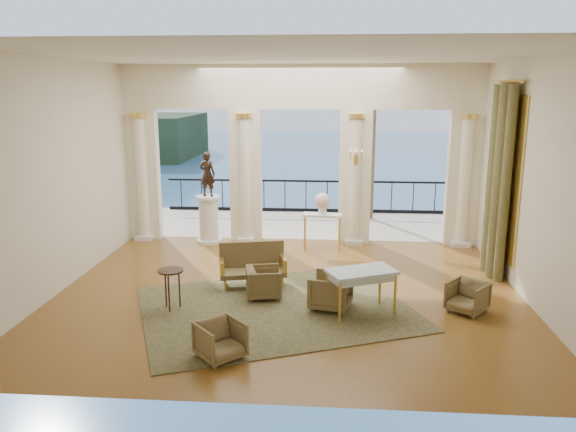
# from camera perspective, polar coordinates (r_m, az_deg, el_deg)

# --- Properties ---
(floor) EXTENTS (9.00, 9.00, 0.00)m
(floor) POSITION_cam_1_polar(r_m,az_deg,el_deg) (11.12, 0.06, -7.80)
(floor) COLOR #542F0E
(floor) RESTS_ON ground
(room_walls) EXTENTS (9.00, 9.00, 9.00)m
(room_walls) POSITION_cam_1_polar(r_m,az_deg,el_deg) (9.34, -0.46, 6.43)
(room_walls) COLOR beige
(room_walls) RESTS_ON ground
(arcade) EXTENTS (9.00, 0.56, 4.50)m
(arcade) POSITION_cam_1_polar(r_m,az_deg,el_deg) (14.28, 1.24, 7.50)
(arcade) COLOR #F1E7C3
(arcade) RESTS_ON ground
(terrace) EXTENTS (10.00, 3.60, 0.10)m
(terrace) POSITION_cam_1_polar(r_m,az_deg,el_deg) (16.67, 1.57, -0.89)
(terrace) COLOR #B1A591
(terrace) RESTS_ON ground
(balustrade) EXTENTS (9.00, 0.06, 1.03)m
(balustrade) POSITION_cam_1_polar(r_m,az_deg,el_deg) (18.13, 1.84, 1.73)
(balustrade) COLOR black
(balustrade) RESTS_ON terrace
(palm_tree) EXTENTS (2.00, 2.00, 4.50)m
(palm_tree) POSITION_cam_1_polar(r_m,az_deg,el_deg) (17.01, 8.73, 13.33)
(palm_tree) COLOR #4C3823
(palm_tree) RESTS_ON terrace
(headland) EXTENTS (22.00, 18.00, 6.00)m
(headland) POSITION_cam_1_polar(r_m,az_deg,el_deg) (86.34, -16.65, 7.82)
(headland) COLOR black
(headland) RESTS_ON sea
(sea) EXTENTS (160.00, 160.00, 0.00)m
(sea) POSITION_cam_1_polar(r_m,az_deg,el_deg) (71.07, 3.75, 4.90)
(sea) COLOR #26508A
(sea) RESTS_ON ground
(curtain) EXTENTS (0.33, 1.40, 4.09)m
(curtain) POSITION_cam_1_polar(r_m,az_deg,el_deg) (12.52, 20.60, 3.30)
(curtain) COLOR #4B4A26
(curtain) RESTS_ON ground
(window_frame) EXTENTS (0.04, 1.60, 3.40)m
(window_frame) POSITION_cam_1_polar(r_m,az_deg,el_deg) (12.56, 21.45, 3.64)
(window_frame) COLOR #E5B94B
(window_frame) RESTS_ON room_walls
(wall_sconce) EXTENTS (0.30, 0.11, 0.33)m
(wall_sconce) POSITION_cam_1_polar(r_m,az_deg,el_deg) (13.99, 6.92, 5.84)
(wall_sconce) COLOR #E5B94B
(wall_sconce) RESTS_ON arcade
(rug) EXTENTS (5.74, 5.17, 0.02)m
(rug) POSITION_cam_1_polar(r_m,az_deg,el_deg) (10.35, -1.26, -9.36)
(rug) COLOR #2F361A
(rug) RESTS_ON ground
(armchair_a) EXTENTS (0.84, 0.84, 0.63)m
(armchair_a) POSITION_cam_1_polar(r_m,az_deg,el_deg) (8.54, -6.89, -12.25)
(armchair_a) COLOR #47361C
(armchair_a) RESTS_ON ground
(armchair_b) EXTENTS (0.84, 0.83, 0.63)m
(armchair_b) POSITION_cam_1_polar(r_m,az_deg,el_deg) (10.60, 17.77, -7.69)
(armchair_b) COLOR #47361C
(armchair_b) RESTS_ON ground
(armchair_c) EXTENTS (0.80, 0.83, 0.72)m
(armchair_c) POSITION_cam_1_polar(r_m,az_deg,el_deg) (10.28, 4.32, -7.47)
(armchair_c) COLOR #47361C
(armchair_c) RESTS_ON ground
(armchair_d) EXTENTS (0.71, 0.74, 0.66)m
(armchair_d) POSITION_cam_1_polar(r_m,az_deg,el_deg) (10.79, -2.46, -6.62)
(armchair_d) COLOR #47361C
(armchair_d) RESTS_ON ground
(settee) EXTENTS (1.42, 0.85, 0.88)m
(settee) POSITION_cam_1_polar(r_m,az_deg,el_deg) (11.42, -3.63, -4.95)
(settee) COLOR #47361C
(settee) RESTS_ON ground
(game_table) EXTENTS (1.34, 1.08, 0.81)m
(game_table) POSITION_cam_1_polar(r_m,az_deg,el_deg) (9.99, 7.46, -5.93)
(game_table) COLOR silver
(game_table) RESTS_ON ground
(pedestal) EXTENTS (0.67, 0.67, 1.23)m
(pedestal) POSITION_cam_1_polar(r_m,az_deg,el_deg) (14.60, -8.04, -0.43)
(pedestal) COLOR silver
(pedestal) RESTS_ON ground
(statue) EXTENTS (0.46, 0.35, 1.12)m
(statue) POSITION_cam_1_polar(r_m,az_deg,el_deg) (14.38, -8.20, 4.23)
(statue) COLOR black
(statue) RESTS_ON pedestal
(console_table) EXTENTS (0.99, 0.48, 0.91)m
(console_table) POSITION_cam_1_polar(r_m,az_deg,el_deg) (13.79, 3.51, -0.42)
(console_table) COLOR silver
(console_table) RESTS_ON ground
(urn) EXTENTS (0.39, 0.39, 0.52)m
(urn) POSITION_cam_1_polar(r_m,az_deg,el_deg) (13.70, 3.54, 1.41)
(urn) COLOR white
(urn) RESTS_ON console_table
(side_table) EXTENTS (0.46, 0.46, 0.75)m
(side_table) POSITION_cam_1_polar(r_m,az_deg,el_deg) (10.33, -11.83, -5.94)
(side_table) COLOR black
(side_table) RESTS_ON ground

